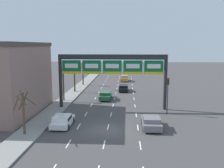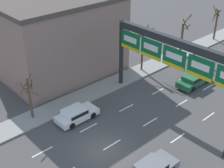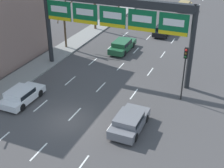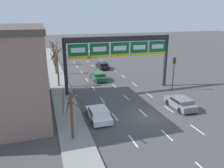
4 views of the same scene
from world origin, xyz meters
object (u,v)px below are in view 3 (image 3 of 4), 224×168
Objects in this scene: car_green at (122,45)px; tree_bare_furthest at (95,10)px; car_grey at (129,121)px; sign_gantry at (114,15)px; car_black at (163,30)px; car_white at (22,95)px; traffic_light_near_gantry at (185,64)px; tree_bare_closest at (64,23)px; car_gold at (184,6)px.

tree_bare_furthest reaches higher than car_green.
sign_gantry is at bearing 120.13° from car_grey.
sign_gantry is 14.95m from car_black.
car_green is at bearing 113.46° from car_grey.
tree_bare_furthest is (-2.81, 20.40, 2.11)m from car_white.
tree_bare_closest is at bearing 156.48° from traffic_light_near_gantry.
car_black is at bearing 44.37° from tree_bare_closest.
tree_bare_closest is at bearing -165.45° from car_green.
sign_gantry is 8.34m from car_green.
sign_gantry is at bearing 57.80° from car_white.
tree_bare_closest is (-15.58, 6.78, -0.29)m from traffic_light_near_gantry.
sign_gantry is 2.61× the size of tree_bare_closest.
traffic_light_near_gantry is (2.63, 5.87, 2.72)m from car_grey.
car_white is at bearing 179.59° from car_grey.
car_green is at bearing -43.42° from tree_bare_furthest.
traffic_light_near_gantry is at bearing -78.81° from car_gold.
car_black is 9.69m from tree_bare_furthest.
car_green is 7.34m from tree_bare_closest.
car_white is 14.77m from car_green.
sign_gantry is 3.18× the size of traffic_light_near_gantry.
tree_bare_closest is (-3.10, 12.58, 2.45)m from car_white.
sign_gantry is at bearing -95.79° from car_black.
car_grey is 0.99× the size of car_white.
tree_bare_closest is (-12.95, 12.65, 2.44)m from car_grey.
car_gold reaches higher than car_green.
car_grey reaches higher than car_white.
car_gold is 0.78× the size of tree_bare_furthest.
sign_gantry reaches higher than car_grey.
car_gold reaches higher than car_grey.
tree_bare_furthest reaches higher than car_gold.
tree_bare_furthest is at bearing 122.79° from sign_gantry.
car_grey is 0.93× the size of car_black.
car_white is (-9.85, 0.07, -0.01)m from car_grey.
tree_bare_furthest reaches higher than car_grey.
car_gold is 0.99× the size of car_black.
car_gold reaches higher than car_black.
car_black is at bearing 110.24° from traffic_light_near_gantry.
car_white is 13.19m from tree_bare_closest.
sign_gantry is at bearing -28.60° from tree_bare_closest.
traffic_light_near_gantry is (5.97, -16.18, 2.74)m from car_black.
traffic_light_near_gantry is at bearing -69.76° from car_black.
sign_gantry is at bearing -92.95° from car_gold.
car_green is 8.19m from car_black.
car_gold is (1.43, 27.74, -5.28)m from sign_gantry.
tree_bare_closest is at bearing -135.63° from car_black.
car_white is at bearing -76.17° from tree_bare_closest.
sign_gantry is 3.15× the size of car_green.
car_green is 1.08× the size of car_black.
car_white is at bearing -106.51° from car_black.
car_black is at bearing 69.23° from car_green.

